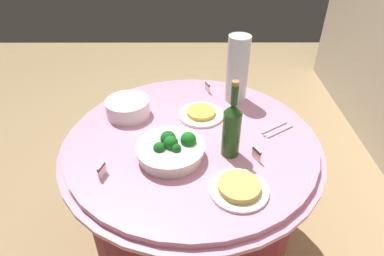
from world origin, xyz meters
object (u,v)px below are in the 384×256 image
food_plate_fried_egg (201,114)px  label_placard_front (208,86)px  broccoli_bowl (172,150)px  label_placard_rear (257,153)px  plate_stack (128,108)px  label_placard_mid (102,170)px  serving_tongs (277,130)px  wine_bottle (232,128)px  decorative_fruit_vase (238,72)px  food_plate_noodles (240,188)px

food_plate_fried_egg → label_placard_front: (-0.24, 0.04, 0.02)m
broccoli_bowl → label_placard_rear: (0.01, 0.35, -0.01)m
plate_stack → label_placard_mid: plate_stack is taller
label_placard_front → label_placard_mid: bearing=-33.2°
plate_stack → label_placard_front: size_ratio=3.82×
broccoli_bowl → label_placard_front: broccoli_bowl is taller
plate_stack → label_placard_mid: size_ratio=3.82×
serving_tongs → food_plate_fried_egg: food_plate_fried_egg is taller
wine_bottle → decorative_fruit_vase: decorative_fruit_vase is taller
food_plate_noodles → broccoli_bowl: bearing=-126.6°
broccoli_bowl → food_plate_noodles: size_ratio=1.27×
wine_bottle → food_plate_noodles: 0.24m
food_plate_fried_egg → label_placard_rear: bearing=34.0°
wine_bottle → label_placard_rear: wine_bottle is taller
decorative_fruit_vase → label_placard_rear: decorative_fruit_vase is taller
food_plate_fried_egg → label_placard_mid: bearing=-43.0°
decorative_fruit_vase → food_plate_noodles: size_ratio=1.55×
label_placard_mid → food_plate_fried_egg: bearing=137.0°
serving_tongs → food_plate_noodles: bearing=-29.9°
broccoli_bowl → wine_bottle: size_ratio=0.83×
food_plate_noodles → label_placard_rear: (-0.18, 0.09, 0.02)m
decorative_fruit_vase → plate_stack: bearing=-74.5°
food_plate_fried_egg → label_placard_rear: (0.32, 0.22, 0.02)m
decorative_fruit_vase → label_placard_mid: 0.82m
food_plate_noodles → label_placard_mid: label_placard_mid is taller
food_plate_noodles → plate_stack: bearing=-136.8°
broccoli_bowl → label_placard_mid: size_ratio=5.09×
plate_stack → food_plate_fried_egg: plate_stack is taller
decorative_fruit_vase → food_plate_fried_egg: decorative_fruit_vase is taller
serving_tongs → label_placard_front: bearing=-140.6°
broccoli_bowl → decorative_fruit_vase: bearing=146.3°
decorative_fruit_vase → label_placard_front: decorative_fruit_vase is taller
food_plate_fried_egg → broccoli_bowl: bearing=-22.8°
plate_stack → label_placard_rear: (0.33, 0.57, -0.01)m
decorative_fruit_vase → label_placard_rear: size_ratio=6.18×
food_plate_noodles → label_placard_rear: bearing=152.8°
food_plate_noodles → wine_bottle: bearing=-176.6°
broccoli_bowl → wine_bottle: 0.26m
label_placard_rear → serving_tongs: bearing=147.7°
wine_bottle → serving_tongs: (-0.16, 0.23, -0.12)m
serving_tongs → label_placard_mid: label_placard_mid is taller
broccoli_bowl → label_placard_front: bearing=162.8°
wine_bottle → label_placard_mid: bearing=-75.1°
broccoli_bowl → plate_stack: size_ratio=1.33×
wine_bottle → label_placard_mid: wine_bottle is taller
plate_stack → food_plate_fried_egg: bearing=88.1°
decorative_fruit_vase → label_placard_front: size_ratio=6.18×
serving_tongs → label_placard_rear: label_placard_rear is taller
plate_stack → food_plate_noodles: plate_stack is taller
food_plate_fried_egg → food_plate_noodles: bearing=14.2°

